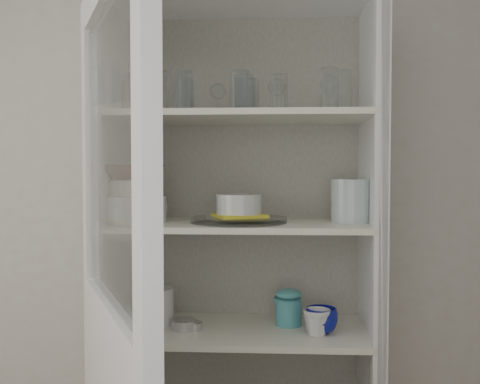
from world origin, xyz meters
The scene contains 33 objects.
wall_back centered at (0.00, 1.50, 1.30)m, with size 3.60×0.02×2.60m, color beige.
pantry_cabinet centered at (0.20, 1.34, 0.94)m, with size 1.00×0.45×2.10m.
tumbler_0 centered at (-0.08, 1.13, 1.73)m, with size 0.07×0.07×0.14m, color silver.
tumbler_1 centered at (-0.11, 1.12, 1.73)m, with size 0.07×0.07×0.13m, color silver.
tumbler_2 centered at (0.02, 1.12, 1.73)m, with size 0.06×0.06×0.13m, color silver.
tumbler_3 centered at (0.34, 1.14, 1.72)m, with size 0.06×0.06×0.12m, color silver.
tumbler_4 centered at (0.20, 1.16, 1.73)m, with size 0.07×0.07×0.14m, color silver.
tumbler_5 centered at (0.57, 1.16, 1.73)m, with size 0.07×0.07×0.14m, color silver.
tumbler_6 centered at (0.51, 1.15, 1.73)m, with size 0.07×0.07×0.14m, color silver.
tumbler_7 centered at (-0.21, 1.28, 1.74)m, with size 0.08×0.08×0.15m, color silver.
tumbler_8 centered at (0.00, 1.25, 1.72)m, with size 0.06×0.06×0.12m, color silver.
tumbler_9 centered at (0.22, 1.25, 1.73)m, with size 0.07×0.07×0.14m, color silver.
tumbler_10 centered at (0.24, 1.30, 1.73)m, with size 0.07×0.07×0.14m, color silver.
tumbler_11 centered at (0.23, 1.25, 1.73)m, with size 0.07×0.07×0.13m, color silver.
goblet_0 centered at (-0.19, 1.40, 1.74)m, with size 0.07×0.07×0.17m, color silver, non-canonical shape.
goblet_1 centered at (0.11, 1.40, 1.74)m, with size 0.07×0.07×0.15m, color silver, non-canonical shape.
goblet_2 centered at (0.34, 1.37, 1.74)m, with size 0.07×0.07×0.17m, color silver, non-canonical shape.
goblet_3 centered at (0.54, 1.37, 1.75)m, with size 0.08×0.08×0.18m, color silver, non-canonical shape.
plate_stack_front centered at (-0.20, 1.24, 1.31)m, with size 0.25×0.25×0.10m, color silver.
plate_stack_back centered at (-0.21, 1.38, 1.30)m, with size 0.22×0.22×0.07m, color silver.
cream_bowl centered at (-0.20, 1.24, 1.39)m, with size 0.19×0.19×0.06m, color silver.
terracotta_bowl centered at (-0.20, 1.24, 1.45)m, with size 0.24×0.24×0.06m, color #4D2517.
glass_platter centered at (0.20, 1.24, 1.27)m, with size 0.36×0.36×0.02m, color silver.
yellow_trivet centered at (0.20, 1.24, 1.29)m, with size 0.17×0.17×0.01m, color yellow.
white_ramekin centered at (0.20, 1.24, 1.33)m, with size 0.17×0.17×0.07m, color silver.
grey_bowl_stack centered at (0.61, 1.26, 1.34)m, with size 0.14×0.14×0.16m, color #AFC1BE.
mug_blue centered at (0.50, 1.21, 0.91)m, with size 0.12×0.12×0.09m, color navy.
mug_teal centered at (0.38, 1.33, 0.91)m, with size 0.11×0.11×0.10m, color teal.
mug_white centered at (0.48, 1.19, 0.91)m, with size 0.10×0.10×0.09m, color silver.
teal_jar centered at (0.38, 1.31, 0.92)m, with size 0.10×0.10×0.12m.
measuring_cups centered at (-0.01, 1.23, 0.88)m, with size 0.09×0.09×0.04m, color silver.
white_canister centered at (-0.12, 1.29, 0.93)m, with size 0.12×0.12×0.14m, color silver.
tumbler_12 centered at (0.00, 1.15, 1.73)m, with size 0.07×0.07×0.14m, color silver.
Camera 1 is at (0.31, -0.72, 1.45)m, focal length 40.00 mm.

